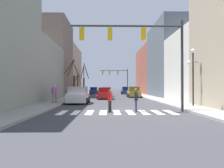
{
  "coord_description": "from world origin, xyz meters",
  "views": [
    {
      "loc": [
        -0.68,
        -15.26,
        1.72
      ],
      "look_at": [
        0.17,
        18.36,
        2.1
      ],
      "focal_mm": 35.0,
      "sensor_mm": 36.0,
      "label": 1
    }
  ],
  "objects_px": {
    "street_tree_right_far": "(73,79)",
    "car_parked_left_near": "(78,96)",
    "car_parked_left_mid": "(105,94)",
    "car_parked_right_near": "(106,92)",
    "pedestrian_crossing_street": "(54,92)",
    "pedestrian_waiting_at_curb": "(110,99)",
    "car_at_intersection": "(94,91)",
    "traffic_signal_far": "(117,75)",
    "street_lamp_right_corner": "(193,66)",
    "car_parked_right_far": "(126,91)",
    "pedestrian_on_right_sidewalk": "(136,98)",
    "street_tree_left_mid": "(78,85)",
    "street_tree_left_near": "(84,81)",
    "car_parked_left_far": "(134,92)",
    "traffic_signal_near": "(140,43)"
  },
  "relations": [
    {
      "from": "car_parked_left_near",
      "to": "car_parked_left_mid",
      "type": "height_order",
      "value": "car_parked_left_near"
    },
    {
      "from": "street_tree_right_far",
      "to": "car_parked_left_near",
      "type": "bearing_deg",
      "value": -78.62
    },
    {
      "from": "car_parked_left_mid",
      "to": "car_parked_left_far",
      "type": "relative_size",
      "value": 1.08
    },
    {
      "from": "street_lamp_right_corner",
      "to": "car_parked_left_near",
      "type": "xyz_separation_m",
      "value": [
        -9.96,
        4.5,
        -2.63
      ]
    },
    {
      "from": "traffic_signal_near",
      "to": "car_at_intersection",
      "type": "height_order",
      "value": "traffic_signal_near"
    },
    {
      "from": "traffic_signal_far",
      "to": "pedestrian_on_right_sidewalk",
      "type": "xyz_separation_m",
      "value": [
        -0.59,
        -38.82,
        -3.55
      ]
    },
    {
      "from": "car_parked_right_near",
      "to": "traffic_signal_far",
      "type": "bearing_deg",
      "value": 170.36
    },
    {
      "from": "traffic_signal_far",
      "to": "car_parked_left_mid",
      "type": "bearing_deg",
      "value": -96.94
    },
    {
      "from": "traffic_signal_far",
      "to": "car_parked_left_far",
      "type": "bearing_deg",
      "value": -84.87
    },
    {
      "from": "pedestrian_waiting_at_curb",
      "to": "street_tree_left_mid",
      "type": "distance_m",
      "value": 29.15
    },
    {
      "from": "street_lamp_right_corner",
      "to": "car_parked_right_far",
      "type": "height_order",
      "value": "street_lamp_right_corner"
    },
    {
      "from": "pedestrian_crossing_street",
      "to": "street_lamp_right_corner",
      "type": "bearing_deg",
      "value": -49.2
    },
    {
      "from": "street_tree_left_mid",
      "to": "car_parked_left_mid",
      "type": "bearing_deg",
      "value": -67.37
    },
    {
      "from": "traffic_signal_near",
      "to": "car_parked_right_far",
      "type": "height_order",
      "value": "traffic_signal_near"
    },
    {
      "from": "street_lamp_right_corner",
      "to": "car_parked_left_near",
      "type": "height_order",
      "value": "street_lamp_right_corner"
    },
    {
      "from": "pedestrian_crossing_street",
      "to": "pedestrian_waiting_at_curb",
      "type": "xyz_separation_m",
      "value": [
        5.26,
        -6.65,
        -0.28
      ]
    },
    {
      "from": "traffic_signal_far",
      "to": "street_tree_left_mid",
      "type": "xyz_separation_m",
      "value": [
        -8.27,
        -10.71,
        -2.5
      ]
    },
    {
      "from": "car_parked_left_far",
      "to": "street_tree_left_near",
      "type": "xyz_separation_m",
      "value": [
        -9.42,
        14.65,
        2.21
      ]
    },
    {
      "from": "traffic_signal_far",
      "to": "car_parked_right_near",
      "type": "xyz_separation_m",
      "value": [
        -2.64,
        -15.56,
        -3.72
      ]
    },
    {
      "from": "street_tree_left_near",
      "to": "pedestrian_crossing_street",
      "type": "bearing_deg",
      "value": -89.89
    },
    {
      "from": "traffic_signal_far",
      "to": "street_tree_right_far",
      "type": "distance_m",
      "value": 21.97
    },
    {
      "from": "street_lamp_right_corner",
      "to": "pedestrian_waiting_at_curb",
      "type": "xyz_separation_m",
      "value": [
        -6.86,
        -3.1,
        -2.52
      ]
    },
    {
      "from": "car_parked_left_mid",
      "to": "car_parked_right_near",
      "type": "xyz_separation_m",
      "value": [
        0.24,
        8.09,
        0.03
      ]
    },
    {
      "from": "street_lamp_right_corner",
      "to": "street_tree_left_mid",
      "type": "relative_size",
      "value": 1.13
    },
    {
      "from": "car_parked_left_far",
      "to": "pedestrian_on_right_sidewalk",
      "type": "relative_size",
      "value": 2.62
    },
    {
      "from": "car_parked_left_mid",
      "to": "car_parked_right_near",
      "type": "height_order",
      "value": "car_parked_right_near"
    },
    {
      "from": "street_lamp_right_corner",
      "to": "car_parked_left_far",
      "type": "bearing_deg",
      "value": 99.17
    },
    {
      "from": "car_parked_left_near",
      "to": "pedestrian_on_right_sidewalk",
      "type": "height_order",
      "value": "car_parked_left_near"
    },
    {
      "from": "car_at_intersection",
      "to": "pedestrian_waiting_at_curb",
      "type": "distance_m",
      "value": 37.0
    },
    {
      "from": "traffic_signal_far",
      "to": "car_at_intersection",
      "type": "xyz_separation_m",
      "value": [
        -5.6,
        -2.38,
        -3.76
      ]
    },
    {
      "from": "street_lamp_right_corner",
      "to": "pedestrian_on_right_sidewalk",
      "type": "height_order",
      "value": "street_lamp_right_corner"
    },
    {
      "from": "car_at_intersection",
      "to": "car_parked_right_near",
      "type": "bearing_deg",
      "value": -167.36
    },
    {
      "from": "street_lamp_right_corner",
      "to": "street_tree_left_mid",
      "type": "height_order",
      "value": "street_lamp_right_corner"
    },
    {
      "from": "pedestrian_waiting_at_curb",
      "to": "street_tree_left_near",
      "type": "xyz_separation_m",
      "value": [
        -5.31,
        34.79,
        2.09
      ]
    },
    {
      "from": "car_parked_right_far",
      "to": "street_tree_left_near",
      "type": "height_order",
      "value": "street_tree_left_near"
    },
    {
      "from": "car_parked_left_near",
      "to": "pedestrian_crossing_street",
      "type": "distance_m",
      "value": 2.39
    },
    {
      "from": "car_parked_left_near",
      "to": "car_at_intersection",
      "type": "height_order",
      "value": "car_parked_left_near"
    },
    {
      "from": "traffic_signal_far",
      "to": "car_parked_left_near",
      "type": "bearing_deg",
      "value": -99.85
    },
    {
      "from": "car_parked_right_near",
      "to": "street_tree_left_mid",
      "type": "xyz_separation_m",
      "value": [
        -5.63,
        4.85,
        1.22
      ]
    },
    {
      "from": "traffic_signal_near",
      "to": "car_at_intersection",
      "type": "xyz_separation_m",
      "value": [
        -5.31,
        36.58,
        -3.95
      ]
    },
    {
      "from": "car_parked_left_near",
      "to": "pedestrian_on_right_sidewalk",
      "type": "distance_m",
      "value": 8.69
    },
    {
      "from": "car_parked_left_near",
      "to": "traffic_signal_far",
      "type": "bearing_deg",
      "value": -9.85
    },
    {
      "from": "car_parked_left_mid",
      "to": "street_lamp_right_corner",
      "type": "bearing_deg",
      "value": 30.45
    },
    {
      "from": "pedestrian_waiting_at_curb",
      "to": "street_tree_right_far",
      "type": "distance_m",
      "value": 19.59
    },
    {
      "from": "car_parked_left_near",
      "to": "car_at_intersection",
      "type": "distance_m",
      "value": 29.27
    },
    {
      "from": "car_at_intersection",
      "to": "traffic_signal_near",
      "type": "bearing_deg",
      "value": -171.75
    },
    {
      "from": "car_at_intersection",
      "to": "pedestrian_waiting_at_curb",
      "type": "height_order",
      "value": "car_at_intersection"
    },
    {
      "from": "car_parked_right_far",
      "to": "street_tree_left_mid",
      "type": "height_order",
      "value": "street_tree_left_mid"
    },
    {
      "from": "car_parked_left_near",
      "to": "pedestrian_crossing_street",
      "type": "xyz_separation_m",
      "value": [
        -2.16,
        -0.94,
        0.4
      ]
    },
    {
      "from": "car_parked_left_far",
      "to": "street_tree_left_near",
      "type": "distance_m",
      "value": 17.56
    }
  ]
}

